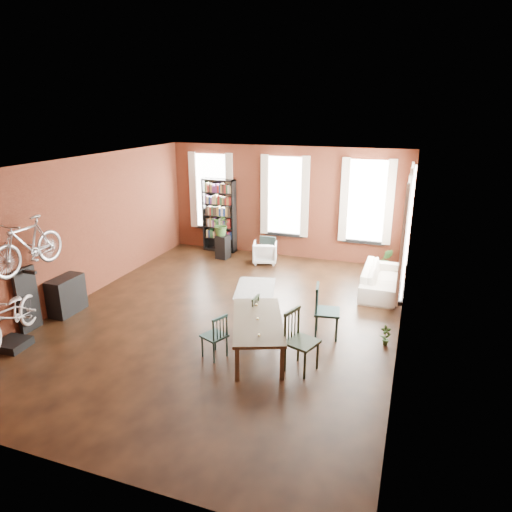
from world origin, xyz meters
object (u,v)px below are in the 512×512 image
at_px(dining_table, 258,336).
at_px(dining_chair_b, 248,314).
at_px(cream_sofa, 381,275).
at_px(console_table, 67,295).
at_px(bike_trainer, 13,344).
at_px(dining_chair_a, 214,336).
at_px(dining_chair_c, 302,342).
at_px(dining_chair_d, 327,312).
at_px(white_armchair, 265,251).
at_px(plant_stand, 223,247).
at_px(bookshelf, 219,215).
at_px(bicycle_floor, 5,294).

bearing_deg(dining_table, dining_chair_b, 101.45).
xyz_separation_m(cream_sofa, console_table, (-6.23, -3.50, -0.01)).
xyz_separation_m(bike_trainer, console_table, (-0.10, 1.58, 0.32)).
distance_m(dining_chair_a, dining_chair_c, 1.56).
xyz_separation_m(dining_table, dining_chair_d, (1.04, 1.03, 0.19)).
bearing_deg(dining_table, dining_chair_c, -39.97).
distance_m(white_armchair, console_table, 5.42).
distance_m(bike_trainer, plant_stand, 6.31).
xyz_separation_m(bookshelf, cream_sofa, (4.95, -1.70, -0.69)).
relative_size(dining_table, cream_sofa, 0.91).
height_order(dining_chair_b, bicycle_floor, bicycle_floor).
bearing_deg(dining_chair_c, dining_chair_b, 73.43).
bearing_deg(bike_trainer, bicycle_floor, 78.49).
distance_m(dining_chair_d, bike_trainer, 5.88).
distance_m(dining_chair_b, bike_trainer, 4.39).
bearing_deg(dining_chair_c, bicycle_floor, 120.80).
bearing_deg(cream_sofa, dining_chair_b, 143.77).
xyz_separation_m(dining_chair_c, bike_trainer, (-5.18, -1.07, -0.45)).
relative_size(dining_chair_a, bookshelf, 0.37).
bearing_deg(dining_table, white_armchair, 85.55).
distance_m(dining_chair_d, cream_sofa, 2.80).
distance_m(plant_stand, bicycle_floor, 6.31).
relative_size(dining_chair_c, bicycle_floor, 0.57).
relative_size(cream_sofa, console_table, 2.60).
relative_size(bookshelf, bicycle_floor, 1.20).
xyz_separation_m(dining_chair_b, bookshelf, (-2.71, 4.76, 0.71)).
relative_size(dining_table, dining_chair_b, 2.41).
height_order(dining_table, dining_chair_a, dining_chair_a).
bearing_deg(bicycle_floor, dining_chair_b, 11.12).
distance_m(bike_trainer, bicycle_floor, 0.99).
distance_m(dining_chair_a, white_armchair, 5.21).
height_order(dining_chair_c, bookshelf, bookshelf).
distance_m(white_armchair, bike_trainer, 6.76).
bearing_deg(dining_chair_a, plant_stand, -133.94).
relative_size(dining_chair_d, white_armchair, 1.55).
height_order(dining_chair_a, cream_sofa, dining_chair_a).
bearing_deg(bike_trainer, plant_stand, 75.64).
bearing_deg(bookshelf, white_armchair, -21.40).
relative_size(dining_chair_b, cream_sofa, 0.38).
bearing_deg(dining_table, dining_chair_a, -171.09).
bearing_deg(dining_chair_b, plant_stand, -147.21).
relative_size(bookshelf, bike_trainer, 4.24).
bearing_deg(dining_chair_c, bike_trainer, 121.19).
distance_m(dining_chair_a, cream_sofa, 4.81).
bearing_deg(dining_chair_a, dining_chair_d, 153.71).
bearing_deg(dining_chair_c, console_table, 104.01).
xyz_separation_m(dining_chair_d, plant_stand, (-3.79, 3.71, -0.18)).
relative_size(dining_chair_a, dining_chair_c, 0.79).
xyz_separation_m(dining_chair_b, bicycle_floor, (-3.87, -1.98, 0.68)).
height_order(dining_chair_a, dining_chair_d, dining_chair_d).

